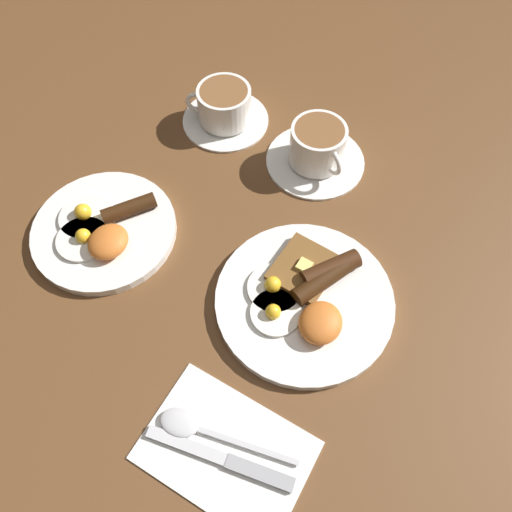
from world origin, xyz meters
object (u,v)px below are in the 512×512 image
teacup_near (317,149)px  spoon (193,427)px  breakfast_plate_far (104,230)px  teacup_far (224,108)px  breakfast_plate_near (306,297)px  knife (228,461)px

teacup_near → spoon: bearing=-174.5°
breakfast_plate_far → teacup_far: size_ratio=1.44×
breakfast_plate_near → teacup_far: teacup_far is taller
teacup_far → knife: 0.58m
breakfast_plate_near → spoon: breakfast_plate_near is taller
breakfast_plate_near → knife: size_ratio=1.34×
teacup_far → spoon: size_ratio=0.85×
teacup_far → spoon: (-0.49, -0.23, -0.02)m
teacup_far → breakfast_plate_near: bearing=-132.9°
breakfast_plate_far → teacup_near: 0.37m
spoon → teacup_far: bearing=-74.6°
breakfast_plate_near → teacup_near: (0.25, 0.10, 0.02)m
knife → spoon: (0.01, 0.06, 0.00)m
breakfast_plate_far → teacup_near: size_ratio=1.33×
teacup_near → spoon: teacup_near is taller
breakfast_plate_far → teacup_near: bearing=-38.6°
breakfast_plate_far → teacup_far: (0.30, -0.05, 0.02)m
teacup_near → breakfast_plate_near: bearing=-158.9°
breakfast_plate_far → teacup_far: bearing=-8.5°
breakfast_plate_far → teacup_near: teacup_near is taller
breakfast_plate_far → knife: 0.39m
breakfast_plate_near → knife: (-0.24, -0.01, -0.01)m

